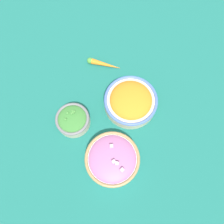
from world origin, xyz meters
TOP-DOWN VIEW (x-y plane):
  - ground_plane at (0.00, 0.00)m, footprint 3.00×3.00m
  - bowl_carrots at (-0.07, 0.06)m, footprint 0.21×0.21m
  - bowl_broccoli at (0.08, -0.13)m, footprint 0.13×0.13m
  - bowl_red_onion at (0.17, 0.06)m, footprint 0.20×0.20m
  - loose_carrot at (-0.20, -0.11)m, footprint 0.03×0.15m

SIDE VIEW (x-z plane):
  - ground_plane at x=0.00m, z-range 0.00..0.00m
  - loose_carrot at x=-0.20m, z-range 0.00..0.03m
  - bowl_broccoli at x=0.08m, z-range 0.00..0.07m
  - bowl_red_onion at x=0.17m, z-range 0.00..0.08m
  - bowl_carrots at x=-0.07m, z-range 0.00..0.08m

